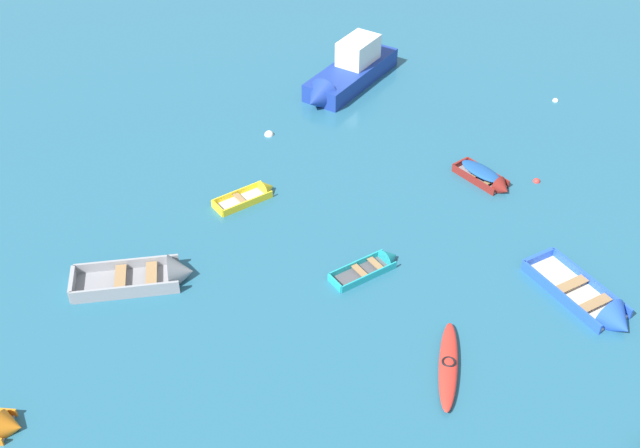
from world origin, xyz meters
name	(u,v)px	position (x,y,z in m)	size (l,w,h in m)	color
rowboat_grey_near_right	(157,276)	(-6.24, 18.16, 0.24)	(4.30, 1.57, 1.39)	gray
motor_launch_deep_blue_cluster_outer	(347,73)	(3.17, 31.34, 0.70)	(5.90, 6.17, 2.46)	navy
rowboat_maroon_midfield_left	(488,179)	(7.39, 22.01, 0.24)	(2.11, 2.79, 0.88)	gray
kayak_red_center	(448,365)	(2.83, 12.52, 0.17)	(1.75, 3.74, 0.36)	red
rowboat_yellow_back_row_right	(257,193)	(-2.23, 22.72, 0.14)	(2.77, 1.95, 0.83)	beige
rowboat_blue_back_row_center	(601,310)	(8.65, 14.02, 0.19)	(2.89, 4.57, 1.38)	beige
rowboat_turquoise_near_camera	(378,264)	(1.73, 17.66, 0.13)	(2.88, 1.90, 0.79)	#4C4C51
mooring_buoy_central	(536,182)	(9.47, 21.84, 0.00)	(0.30, 0.30, 0.30)	red
mooring_buoy_near_foreground	(555,101)	(12.96, 28.19, 0.00)	(0.28, 0.28, 0.28)	silver
mooring_buoy_outer_edge	(269,135)	(-1.21, 27.33, 0.00)	(0.42, 0.42, 0.42)	silver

